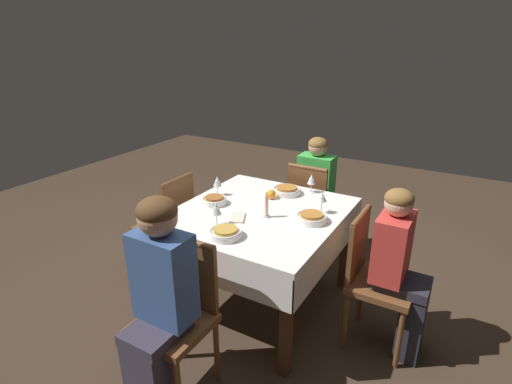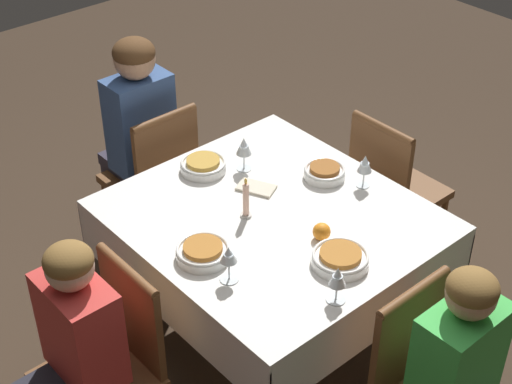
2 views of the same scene
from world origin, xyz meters
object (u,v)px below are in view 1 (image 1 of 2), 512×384
at_px(chair_west, 179,310).
at_px(chair_south, 373,274).
at_px(person_child_red, 400,267).
at_px(wine_glass_south, 322,198).
at_px(person_adult_denim, 158,296).
at_px(chair_north, 170,222).
at_px(bowl_west, 226,233).
at_px(bowl_north, 214,200).
at_px(napkin_red_folded, 237,218).
at_px(wine_glass_east, 311,180).
at_px(person_child_green, 318,189).
at_px(bowl_east, 287,190).
at_px(wine_glass_west, 216,209).
at_px(dining_table, 259,223).
at_px(wine_glass_north, 217,182).
at_px(bowl_south, 312,217).
at_px(candle_centerpiece, 266,207).
at_px(orange_fruit, 271,194).
at_px(chair_east, 311,205).

relative_size(chair_west, chair_south, 1.00).
height_order(person_child_red, wine_glass_south, person_child_red).
bearing_deg(person_adult_denim, chair_west, 90.00).
bearing_deg(wine_glass_south, chair_north, 100.83).
height_order(bowl_west, bowl_north, same).
bearing_deg(napkin_red_folded, chair_south, -77.29).
xyz_separation_m(chair_west, wine_glass_east, (1.35, -0.18, 0.35)).
distance_m(person_child_green, bowl_east, 0.63).
bearing_deg(napkin_red_folded, person_child_red, -79.15).
distance_m(wine_glass_west, napkin_red_folded, 0.19).
distance_m(bowl_west, wine_glass_east, 0.95).
bearing_deg(bowl_north, wine_glass_east, -42.18).
height_order(dining_table, bowl_east, bowl_east).
bearing_deg(person_adult_denim, chair_south, 51.36).
relative_size(chair_north, person_child_red, 0.82).
xyz_separation_m(wine_glass_west, wine_glass_north, (0.42, 0.29, -0.00)).
bearing_deg(chair_south, person_adult_denim, 141.36).
relative_size(chair_west, bowl_east, 4.09).
height_order(person_child_red, bowl_south, person_child_red).
bearing_deg(person_child_green, bowl_south, 109.09).
height_order(dining_table, chair_north, chair_north).
bearing_deg(wine_glass_north, chair_west, -156.80).
distance_m(person_child_red, candle_centerpiece, 0.89).
bearing_deg(wine_glass_north, bowl_south, -95.18).
relative_size(person_child_red, orange_fruit, 15.45).
height_order(chair_north, wine_glass_south, wine_glass_south).
relative_size(person_child_green, orange_fruit, 15.46).
distance_m(chair_south, bowl_west, 0.94).
height_order(chair_west, wine_glass_east, wine_glass_east).
xyz_separation_m(dining_table, napkin_red_folded, (-0.17, 0.07, 0.10)).
relative_size(dining_table, chair_north, 1.35).
bearing_deg(dining_table, chair_north, 92.59).
relative_size(dining_table, chair_east, 1.35).
bearing_deg(candle_centerpiece, orange_fruit, 22.40).
bearing_deg(person_child_green, wine_glass_west, 82.93).
relative_size(person_child_red, bowl_south, 5.26).
height_order(chair_south, napkin_red_folded, chair_south).
xyz_separation_m(person_adult_denim, person_child_red, (1.01, -0.96, -0.08)).
relative_size(chair_south, bowl_south, 4.30).
distance_m(dining_table, chair_south, 0.81).
distance_m(bowl_north, napkin_red_folded, 0.30).
relative_size(bowl_west, bowl_east, 0.93).
relative_size(dining_table, napkin_red_folded, 6.60).
relative_size(chair_east, person_child_green, 0.82).
relative_size(dining_table, wine_glass_north, 7.91).
bearing_deg(bowl_north, chair_north, 88.73).
height_order(chair_west, person_adult_denim, person_adult_denim).
distance_m(bowl_south, bowl_north, 0.71).
bearing_deg(wine_glass_south, bowl_east, 60.69).
bearing_deg(wine_glass_west, person_child_red, -72.30).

